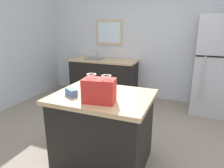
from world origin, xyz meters
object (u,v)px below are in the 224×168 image
at_px(shopping_bag, 99,90).
at_px(bottle, 94,83).
at_px(kitchen_island, 103,129).
at_px(small_box, 71,92).
at_px(refrigerator, 215,66).
at_px(ear_defenders, 108,89).

distance_m(shopping_bag, bottle, 0.43).
distance_m(kitchen_island, small_box, 0.60).
bearing_deg(refrigerator, bottle, -126.44).
height_order(small_box, ear_defenders, small_box).
xyz_separation_m(refrigerator, shopping_bag, (-1.29, -2.43, 0.09)).
distance_m(kitchen_island, bottle, 0.58).
xyz_separation_m(bottle, ear_defenders, (0.18, 0.03, -0.07)).
bearing_deg(kitchen_island, small_box, -152.72).
bearing_deg(ear_defenders, shopping_bag, -80.88).
xyz_separation_m(small_box, ear_defenders, (0.32, 0.33, -0.02)).
bearing_deg(kitchen_island, bottle, 142.60).
height_order(kitchen_island, bottle, bottle).
bearing_deg(small_box, shopping_bag, -8.75).
distance_m(refrigerator, ear_defenders, 2.45).
bearing_deg(bottle, refrigerator, 53.56).
relative_size(shopping_bag, bottle, 1.78).
xyz_separation_m(kitchen_island, refrigerator, (1.35, 2.21, 0.48)).
relative_size(refrigerator, small_box, 11.07).
bearing_deg(ear_defenders, refrigerator, 56.55).
relative_size(shopping_bag, ear_defenders, 1.71).
bearing_deg(ear_defenders, kitchen_island, -91.34).
distance_m(refrigerator, bottle, 2.58).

